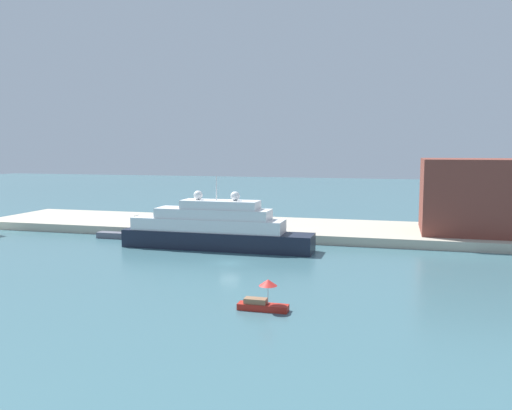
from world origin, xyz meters
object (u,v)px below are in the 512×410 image
Objects in this scene: small_motorboat at (263,299)px; parked_car at (143,220)px; work_barge at (116,235)px; harbor_building at (470,196)px; large_yacht at (214,229)px; mooring_bollard at (248,229)px; person_figure at (170,219)px.

small_motorboat is 1.13× the size of parked_car.
harbor_building reaches higher than work_barge.
parked_car is (-17.74, 11.63, -0.87)m from large_yacht.
large_yacht is 21.23m from parked_car.
mooring_bollard is at bearing 10.67° from work_barge.
large_yacht is at bearing -108.95° from mooring_bollard.
small_motorboat is 50.69m from harbor_building.
harbor_building is (23.43, 44.48, 6.43)m from small_motorboat.
mooring_bollard is (-11.72, 36.07, 0.74)m from small_motorboat.
person_figure is (4.06, 2.68, 0.09)m from parked_car.
small_motorboat reaches higher than parked_car.
small_motorboat is 50.81m from parked_car.
large_yacht is 46.50× the size of mooring_bollard.
harbor_building is (57.34, 12.59, 6.98)m from work_barge.
parked_car is 4.86m from person_figure.
harbor_building is 36.59m from mooring_bollard.
parked_car is at bearing -174.51° from harbor_building.
person_figure is 17.60m from mooring_bollard.
person_figure is (-51.79, -2.69, -5.26)m from harbor_building.
large_yacht is at bearing 118.09° from small_motorboat.
parked_car reaches higher than mooring_bollard.
large_yacht reaches higher than parked_car.
person_figure is at bearing 161.01° from mooring_bollard.
harbor_building is 56.36m from parked_car.
small_motorboat is at bearing -117.78° from harbor_building.
harbor_building is 52.12m from person_figure.
parked_car is at bearing 146.76° from large_yacht.
work_barge is at bearing 167.10° from large_yacht.
person_figure reaches higher than parked_car.
small_motorboat is 7.64× the size of mooring_bollard.
harbor_building reaches higher than parked_car.
harbor_building reaches higher than small_motorboat.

